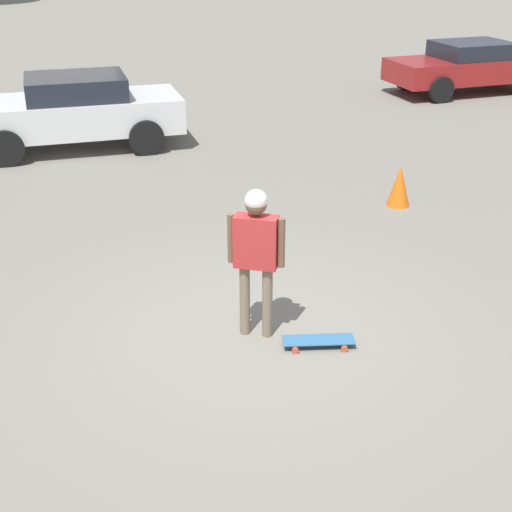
{
  "coord_description": "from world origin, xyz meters",
  "views": [
    {
      "loc": [
        -6.85,
        -0.37,
        4.16
      ],
      "look_at": [
        0.0,
        0.0,
        0.96
      ],
      "focal_mm": 50.0,
      "sensor_mm": 36.0,
      "label": 1
    }
  ],
  "objects_px": {
    "traffic_cone": "(399,186)",
    "car_parked_far": "(468,66)",
    "skateboard": "(318,340)",
    "car_parked_near": "(74,110)",
    "person": "(256,245)"
  },
  "relations": [
    {
      "from": "traffic_cone",
      "to": "car_parked_far",
      "type": "bearing_deg",
      "value": -18.33
    },
    {
      "from": "person",
      "to": "car_parked_far",
      "type": "distance_m",
      "value": 13.91
    },
    {
      "from": "car_parked_far",
      "to": "traffic_cone",
      "type": "distance_m",
      "value": 9.3
    },
    {
      "from": "skateboard",
      "to": "traffic_cone",
      "type": "bearing_deg",
      "value": -114.28
    },
    {
      "from": "person",
      "to": "car_parked_near",
      "type": "bearing_deg",
      "value": 129.48
    },
    {
      "from": "person",
      "to": "car_parked_near",
      "type": "xyz_separation_m",
      "value": [
        7.13,
        4.06,
        -0.32
      ]
    },
    {
      "from": "skateboard",
      "to": "car_parked_near",
      "type": "xyz_separation_m",
      "value": [
        7.35,
        4.75,
        0.71
      ]
    },
    {
      "from": "traffic_cone",
      "to": "car_parked_near",
      "type": "bearing_deg",
      "value": 64.15
    },
    {
      "from": "car_parked_near",
      "to": "car_parked_far",
      "type": "height_order",
      "value": "car_parked_near"
    },
    {
      "from": "person",
      "to": "car_parked_far",
      "type": "bearing_deg",
      "value": 78.68
    },
    {
      "from": "skateboard",
      "to": "car_parked_far",
      "type": "xyz_separation_m",
      "value": [
        13.18,
        -4.33,
        0.65
      ]
    },
    {
      "from": "car_parked_near",
      "to": "traffic_cone",
      "type": "relative_size",
      "value": 6.94
    },
    {
      "from": "car_parked_far",
      "to": "traffic_cone",
      "type": "xyz_separation_m",
      "value": [
        -8.82,
        2.92,
        -0.38
      ]
    },
    {
      "from": "car_parked_far",
      "to": "car_parked_near",
      "type": "bearing_deg",
      "value": 10.2
    },
    {
      "from": "skateboard",
      "to": "car_parked_near",
      "type": "relative_size",
      "value": 0.17
    }
  ]
}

